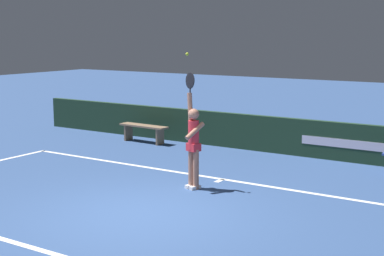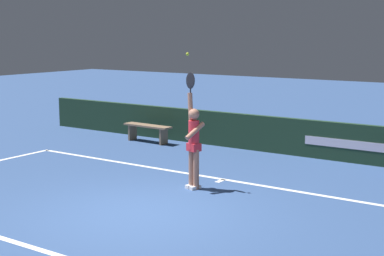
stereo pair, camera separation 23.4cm
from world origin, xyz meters
name	(u,v)px [view 1 (the left image)]	position (x,y,z in m)	size (l,w,h in m)	color
ground_plane	(141,214)	(0.00, 0.00, 0.00)	(60.00, 60.00, 0.00)	#2F4B7D
court_lines	(154,208)	(0.00, 0.38, 0.00)	(11.42, 5.19, 0.00)	white
back_wall	(284,136)	(0.01, 6.11, 0.49)	(16.99, 0.17, 0.97)	#1E3824
tennis_player	(193,141)	(-0.14, 1.92, 0.99)	(0.47, 0.48, 2.41)	#A76F58
tennis_ball	(187,54)	(-0.27, 1.88, 2.75)	(0.07, 0.07, 0.07)	#D3E52D
courtside_bench_far	(144,129)	(-4.10, 5.38, 0.39)	(1.60, 0.44, 0.51)	#866A50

